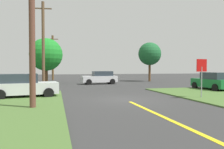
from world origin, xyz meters
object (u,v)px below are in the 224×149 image
at_px(stop_sign, 202,71).
at_px(oak_tree_left, 150,54).
at_px(utility_pole_far, 53,57).
at_px(car_on_crossroad, 213,81).
at_px(utility_pole_near, 32,17).
at_px(car_approaching_junction, 100,78).
at_px(utility_pole_mid, 43,43).
at_px(parked_car_near_building, 23,86).
at_px(pine_tree_center, 46,55).

height_order(stop_sign, oak_tree_left, oak_tree_left).
distance_m(utility_pole_far, oak_tree_left, 15.90).
height_order(car_on_crossroad, utility_pole_near, utility_pole_near).
bearing_deg(car_approaching_junction, stop_sign, 101.06).
xyz_separation_m(stop_sign, car_on_crossroad, (4.60, 4.66, -1.04)).
distance_m(car_on_crossroad, utility_pole_far, 25.58).
relative_size(utility_pole_far, oak_tree_left, 1.26).
bearing_deg(utility_pole_mid, parked_car_near_building, -95.39).
xyz_separation_m(utility_pole_near, pine_tree_center, (-0.19, 19.37, -0.69)).
bearing_deg(car_approaching_junction, utility_pole_far, -64.62).
bearing_deg(parked_car_near_building, utility_pole_near, -85.07).
distance_m(stop_sign, utility_pole_mid, 16.37).
bearing_deg(utility_pole_near, utility_pole_far, 88.81).
relative_size(car_on_crossroad, oak_tree_left, 0.69).
distance_m(parked_car_near_building, pine_tree_center, 15.12).
bearing_deg(utility_pole_far, parked_car_near_building, -94.12).
xyz_separation_m(stop_sign, utility_pole_far, (-9.78, 25.60, 1.95)).
height_order(car_approaching_junction, pine_tree_center, pine_tree_center).
height_order(utility_pole_far, oak_tree_left, utility_pole_far).
distance_m(car_on_crossroad, utility_pole_near, 16.46).
height_order(stop_sign, utility_pole_mid, utility_pole_mid).
bearing_deg(car_on_crossroad, parked_car_near_building, 92.60).
height_order(car_on_crossroad, pine_tree_center, pine_tree_center).
bearing_deg(parked_car_near_building, oak_tree_left, 35.85).
bearing_deg(oak_tree_left, utility_pole_mid, -157.09).
xyz_separation_m(parked_car_near_building, oak_tree_left, (15.85, 15.17, 3.34)).
bearing_deg(oak_tree_left, car_approaching_junction, -156.22).
relative_size(car_on_crossroad, utility_pole_near, 0.47).
xyz_separation_m(car_on_crossroad, utility_pole_far, (-14.38, 20.94, 2.99)).
bearing_deg(car_on_crossroad, car_approaching_junction, 37.63).
xyz_separation_m(stop_sign, pine_tree_center, (-10.53, 18.17, 1.96)).
relative_size(parked_car_near_building, utility_pole_far, 0.61).
height_order(stop_sign, utility_pole_far, utility_pole_far).
height_order(parked_car_near_building, oak_tree_left, oak_tree_left).
height_order(stop_sign, parked_car_near_building, stop_sign).
bearing_deg(pine_tree_center, utility_pole_far, 84.25).
bearing_deg(pine_tree_center, parked_car_near_building, -93.29).
bearing_deg(utility_pole_near, car_approaching_junction, 68.06).
relative_size(stop_sign, car_approaching_junction, 0.58).
relative_size(parked_car_near_building, car_approaching_junction, 1.00).
distance_m(oak_tree_left, pine_tree_center, 15.01).
distance_m(utility_pole_near, utility_pole_mid, 13.40).
height_order(stop_sign, utility_pole_near, utility_pole_near).
relative_size(stop_sign, utility_pole_mid, 0.29).
height_order(car_on_crossroad, utility_pole_mid, utility_pole_mid).
bearing_deg(car_approaching_junction, utility_pole_near, 64.56).
height_order(car_approaching_junction, utility_pole_near, utility_pole_near).
relative_size(utility_pole_near, oak_tree_left, 1.49).
relative_size(car_approaching_junction, utility_pole_mid, 0.49).
bearing_deg(utility_pole_mid, car_approaching_junction, 21.80).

